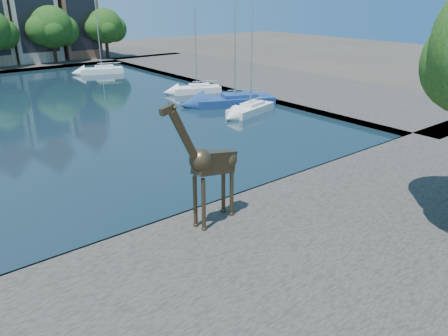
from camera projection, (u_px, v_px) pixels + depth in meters
name	position (u px, v px, depth m)	size (l,w,h in m)	color
ground	(210.00, 212.00, 20.87)	(160.00, 160.00, 0.00)	#38332B
water_basin	(46.00, 112.00, 38.30)	(38.00, 50.00, 0.08)	black
near_quay	(327.00, 276.00, 15.70)	(50.00, 14.00, 0.50)	#45413C
right_quay	(257.00, 78.00, 52.70)	(14.00, 52.00, 0.50)	#45413C
townhouse_east_mid	(26.00, 6.00, 63.48)	(6.43, 9.18, 16.65)	#BEB4A2
townhouse_east_end	(71.00, 12.00, 67.61)	(5.44, 9.18, 14.43)	brown
far_tree_east	(52.00, 28.00, 61.48)	(7.54, 5.80, 7.84)	#332114
far_tree_far_east	(106.00, 27.00, 66.16)	(6.76, 5.20, 7.36)	#332114
giraffe_statue	(209.00, 163.00, 17.87)	(3.89, 1.06, 5.56)	#3D311E
sailboat_right_a	(251.00, 108.00, 37.75)	(5.24, 2.92, 9.02)	silver
sailboat_right_b	(235.00, 99.00, 40.61)	(7.64, 5.17, 10.92)	navy
sailboat_right_c	(197.00, 88.00, 45.58)	(5.17, 3.45, 8.44)	white
sailboat_right_d	(102.00, 69.00, 56.87)	(5.62, 3.45, 9.37)	white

